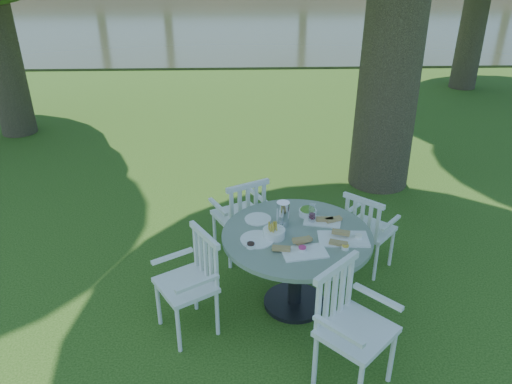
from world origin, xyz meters
TOP-DOWN VIEW (x-y plane):
  - ground at (0.00, 0.00)m, footprint 140.00×140.00m
  - table at (0.33, -0.42)m, footprint 1.29×1.29m
  - chair_ne at (1.07, 0.10)m, footprint 0.59×0.58m
  - chair_nw at (-0.13, 0.35)m, footprint 0.61×0.59m
  - chair_sw at (-0.54, -0.67)m, footprint 0.60×0.61m
  - chair_se at (0.60, -1.28)m, footprint 0.67×0.67m
  - tableware at (0.30, -0.38)m, footprint 1.08×0.83m
  - river at (0.00, 23.00)m, footprint 100.00×28.00m

SIDE VIEW (x-z plane):
  - ground at x=0.00m, z-range 0.00..0.00m
  - river at x=0.00m, z-range -0.06..0.06m
  - chair_ne at x=1.07m, z-range 0.07..0.92m
  - chair_sw at x=-0.54m, z-range 0.08..0.98m
  - chair_nw at x=-0.13m, z-range 0.08..0.99m
  - chair_se at x=0.60m, z-range 0.09..1.06m
  - table at x=0.33m, z-range 0.22..0.97m
  - tableware at x=0.30m, z-range 0.68..0.91m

